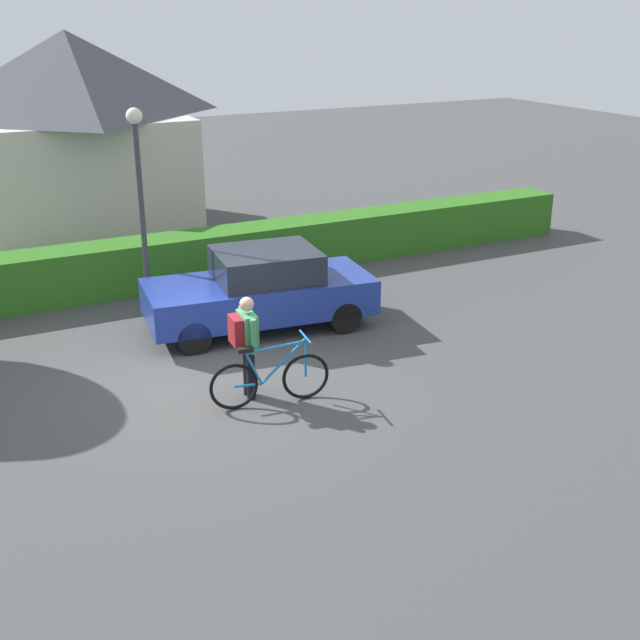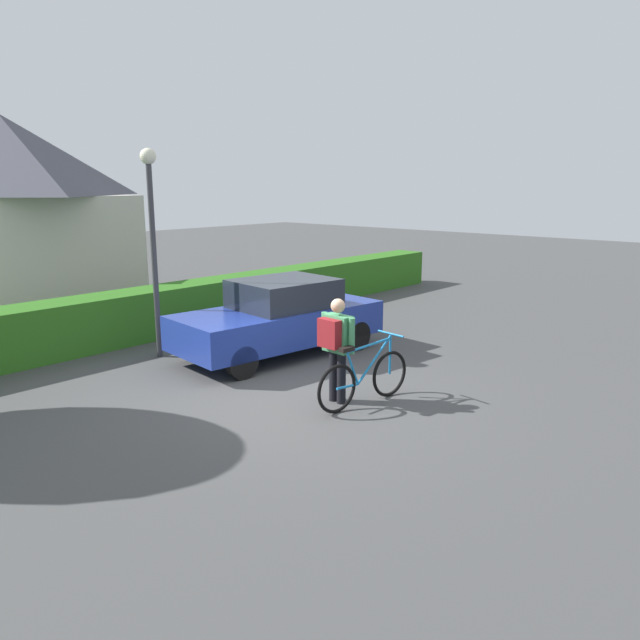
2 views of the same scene
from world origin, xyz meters
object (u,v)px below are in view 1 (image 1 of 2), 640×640
at_px(bicycle, 270,379).
at_px(street_lamp, 139,182).
at_px(parked_car_near, 261,290).
at_px(person_rider, 246,338).

bearing_deg(bicycle, street_lamp, 96.95).
height_order(parked_car_near, street_lamp, street_lamp).
relative_size(bicycle, street_lamp, 0.47).
bearing_deg(parked_car_near, street_lamp, 135.03).
relative_size(parked_car_near, street_lamp, 1.09).
height_order(bicycle, street_lamp, street_lamp).
relative_size(parked_car_near, bicycle, 2.34).
xyz_separation_m(bicycle, street_lamp, (-0.53, 4.35, 2.06)).
xyz_separation_m(person_rider, street_lamp, (-0.32, 3.99, 1.53)).
bearing_deg(parked_car_near, person_rider, -117.51).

